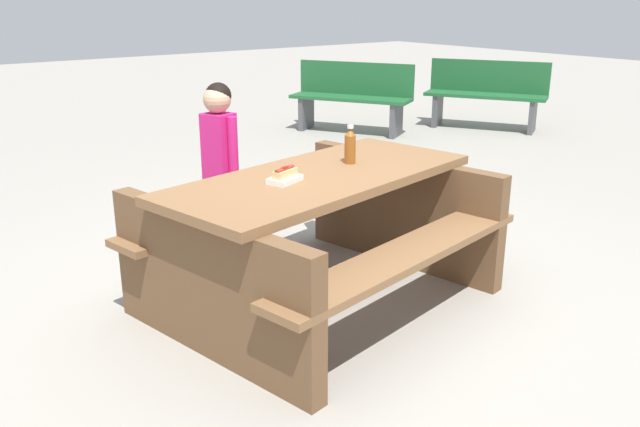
{
  "coord_description": "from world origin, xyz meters",
  "views": [
    {
      "loc": [
        2.09,
        2.73,
        1.67
      ],
      "look_at": [
        0.0,
        0.0,
        0.52
      ],
      "focal_mm": 37.34,
      "sensor_mm": 36.0,
      "label": 1
    }
  ],
  "objects_px": {
    "picnic_table": "(320,227)",
    "park_bench_near": "(352,96)",
    "hotdog_tray": "(285,176)",
    "child_in_coat": "(220,148)",
    "park_bench_mid": "(486,93)",
    "soda_bottle": "(350,146)"
  },
  "relations": [
    {
      "from": "picnic_table",
      "to": "soda_bottle",
      "type": "distance_m",
      "value": 0.5
    },
    {
      "from": "picnic_table",
      "to": "soda_bottle",
      "type": "xyz_separation_m",
      "value": [
        -0.27,
        -0.08,
        0.41
      ]
    },
    {
      "from": "picnic_table",
      "to": "park_bench_near",
      "type": "height_order",
      "value": "park_bench_near"
    },
    {
      "from": "hotdog_tray",
      "to": "child_in_coat",
      "type": "height_order",
      "value": "child_in_coat"
    },
    {
      "from": "soda_bottle",
      "to": "park_bench_near",
      "type": "bearing_deg",
      "value": -130.33
    },
    {
      "from": "picnic_table",
      "to": "hotdog_tray",
      "type": "relative_size",
      "value": 9.82
    },
    {
      "from": "park_bench_mid",
      "to": "picnic_table",
      "type": "bearing_deg",
      "value": 29.84
    },
    {
      "from": "picnic_table",
      "to": "child_in_coat",
      "type": "bearing_deg",
      "value": -84.47
    },
    {
      "from": "soda_bottle",
      "to": "hotdog_tray",
      "type": "height_order",
      "value": "soda_bottle"
    },
    {
      "from": "soda_bottle",
      "to": "park_bench_near",
      "type": "xyz_separation_m",
      "value": [
        -2.99,
        -3.52,
        -0.4
      ]
    },
    {
      "from": "soda_bottle",
      "to": "hotdog_tray",
      "type": "xyz_separation_m",
      "value": [
        0.52,
        0.1,
        -0.07
      ]
    },
    {
      "from": "hotdog_tray",
      "to": "park_bench_near",
      "type": "distance_m",
      "value": 5.05
    },
    {
      "from": "soda_bottle",
      "to": "hotdog_tray",
      "type": "distance_m",
      "value": 0.53
    },
    {
      "from": "picnic_table",
      "to": "park_bench_near",
      "type": "relative_size",
      "value": 1.34
    },
    {
      "from": "hotdog_tray",
      "to": "park_bench_mid",
      "type": "relative_size",
      "value": 0.14
    },
    {
      "from": "picnic_table",
      "to": "hotdog_tray",
      "type": "height_order",
      "value": "hotdog_tray"
    },
    {
      "from": "park_bench_near",
      "to": "park_bench_mid",
      "type": "xyz_separation_m",
      "value": [
        -1.5,
        0.87,
        0.0
      ]
    },
    {
      "from": "park_bench_near",
      "to": "park_bench_mid",
      "type": "height_order",
      "value": "same"
    },
    {
      "from": "picnic_table",
      "to": "hotdog_tray",
      "type": "distance_m",
      "value": 0.42
    },
    {
      "from": "child_in_coat",
      "to": "park_bench_mid",
      "type": "bearing_deg",
      "value": -159.63
    },
    {
      "from": "soda_bottle",
      "to": "park_bench_mid",
      "type": "bearing_deg",
      "value": -149.41
    },
    {
      "from": "park_bench_near",
      "to": "park_bench_mid",
      "type": "bearing_deg",
      "value": 149.96
    }
  ]
}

